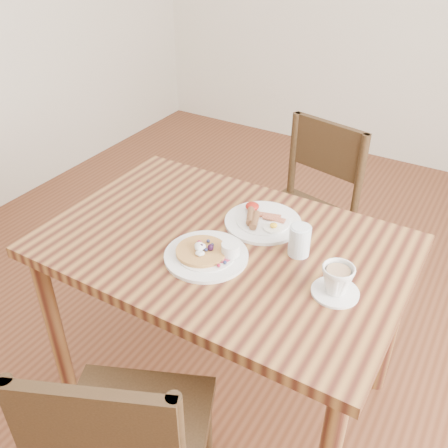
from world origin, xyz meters
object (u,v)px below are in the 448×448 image
(teacup_saucer, at_px, (337,281))
(water_glass, at_px, (299,241))
(dining_table, at_px, (224,265))
(chair_near, at_px, (125,443))
(pancake_plate, at_px, (208,254))
(breakfast_plate, at_px, (262,221))
(chair_far, at_px, (305,209))

(teacup_saucer, bearing_deg, water_glass, 144.51)
(dining_table, relative_size, chair_near, 1.36)
(pancake_plate, height_order, teacup_saucer, teacup_saucer)
(dining_table, xyz_separation_m, breakfast_plate, (0.06, 0.16, 0.11))
(teacup_saucer, xyz_separation_m, water_glass, (-0.17, 0.12, 0.01))
(chair_far, bearing_deg, breakfast_plate, 107.14)
(chair_near, height_order, pancake_plate, chair_near)
(pancake_plate, relative_size, water_glass, 2.64)
(dining_table, bearing_deg, teacup_saucer, -7.68)
(pancake_plate, distance_m, teacup_saucer, 0.41)
(chair_far, xyz_separation_m, pancake_plate, (-0.01, -0.82, 0.27))
(dining_table, height_order, chair_near, chair_near)
(pancake_plate, relative_size, breakfast_plate, 1.00)
(chair_near, distance_m, water_glass, 0.78)
(breakfast_plate, xyz_separation_m, teacup_saucer, (0.35, -0.22, 0.03))
(chair_far, bearing_deg, pancake_plate, 101.52)
(chair_far, relative_size, water_glass, 8.60)
(chair_near, xyz_separation_m, pancake_plate, (-0.07, 0.52, 0.27))
(chair_near, xyz_separation_m, chair_far, (-0.05, 1.35, 0.00))
(dining_table, bearing_deg, water_glass, 15.29)
(dining_table, xyz_separation_m, chair_far, (0.01, 0.72, -0.16))
(water_glass, bearing_deg, pancake_plate, -145.30)
(water_glass, bearing_deg, chair_near, -104.22)
(breakfast_plate, distance_m, teacup_saucer, 0.42)
(dining_table, xyz_separation_m, pancake_plate, (-0.00, -0.10, 0.11))
(chair_near, height_order, water_glass, chair_near)
(chair_far, bearing_deg, dining_table, 101.44)
(chair_near, xyz_separation_m, breakfast_plate, (-0.01, 0.79, 0.27))
(dining_table, bearing_deg, breakfast_plate, 70.23)
(chair_far, height_order, breakfast_plate, chair_far)
(dining_table, distance_m, chair_far, 0.74)
(chair_near, distance_m, chair_far, 1.35)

